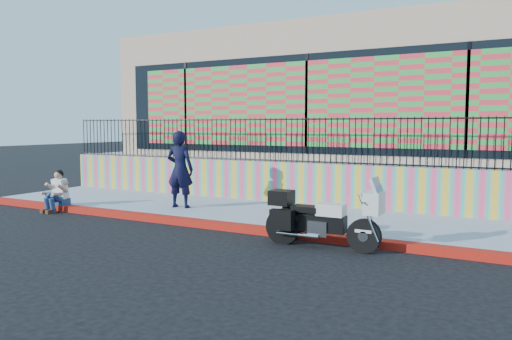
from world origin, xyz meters
The scene contains 10 objects.
ground centered at (0.00, 0.00, 0.00)m, with size 90.00×90.00×0.00m, color black.
red_curb centered at (0.00, 0.00, 0.07)m, with size 16.00×0.30×0.15m, color #B7260D.
sidewalk centered at (0.00, 1.65, 0.07)m, with size 16.00×3.00×0.15m, color #8E96AB.
mural_wall centered at (0.00, 3.25, 0.70)m, with size 16.00×0.20×1.10m, color #FF4375.
metal_fence centered at (0.00, 3.25, 1.85)m, with size 15.80×0.04×1.20m, color black, non-canonical shape.
elevated_platform centered at (0.00, 8.35, 0.62)m, with size 16.00×10.00×1.25m, color #8E96AB.
storefront_building centered at (0.00, 8.13, 3.25)m, with size 14.00×8.06×4.00m.
police_motorcycle centered at (2.23, -0.50, 0.57)m, with size 2.18×0.72×1.35m.
police_officer centered at (-2.23, 1.17, 1.13)m, with size 0.71×0.47×1.96m, color black.
seated_man centered at (-5.22, -0.20, 0.45)m, with size 0.54×0.71×1.06m.
Camera 1 is at (5.52, -9.00, 2.24)m, focal length 35.00 mm.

